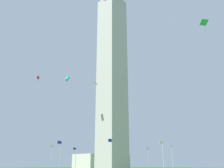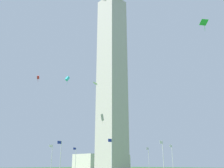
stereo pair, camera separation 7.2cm
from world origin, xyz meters
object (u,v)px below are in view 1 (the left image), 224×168
Objects in this scene: flagpole_n at (60,156)px; flagpole_se at (172,157)px; flagpole_sw at (112,158)px; distant_building at (102,162)px; obelisk_monument at (112,67)px; flagpole_e at (163,156)px; flagpole_ne at (112,155)px; flagpole_w at (75,158)px; flagpole_nw at (51,157)px; kite_red_box at (38,77)px; kite_cyan_box at (67,79)px; flagpole_s at (149,158)px; kite_white_diamond at (95,84)px; kite_green_diamond at (204,23)px.

flagpole_se is at bearing 157.50° from flagpole_n.
distant_building is at bearing -129.13° from flagpole_sw.
obelisk_monument is 8.20× the size of flagpole_e.
flagpole_ne is 29.91m from flagpole_w.
kite_red_box is at bearing 38.59° from flagpole_nw.
flagpole_ne is 26.01m from kite_cyan_box.
flagpole_ne and flagpole_se have the same top height.
flagpole_sw is 12.39m from flagpole_w.
flagpole_s is at bearing 170.68° from kite_cyan_box.
obelisk_monument reaches higher than flagpole_s.
obelisk_monument reaches higher than flagpole_w.
kite_white_diamond is (3.94, 21.88, 14.68)m from flagpole_nw.
distant_building is (-33.13, -40.72, -0.46)m from flagpole_sw.
kite_cyan_box is at bearing 39.78° from distant_building.
flagpole_sw is (-11.45, -27.63, 0.00)m from flagpole_e.
flagpole_e is 29.91m from flagpole_nw.
flagpole_se is at bearing 67.50° from flagpole_s.
kite_white_diamond is 0.62× the size of kite_cyan_box.
kite_cyan_box reaches higher than flagpole_sw.
flagpole_e is at bearing 67.50° from flagpole_sw.
kite_cyan_box reaches higher than flagpole_s.
kite_red_box is (33.19, 8.22, 17.95)m from flagpole_sw.
flagpole_n is 0.26× the size of distant_building.
flagpole_n is at bearing -67.50° from flagpole_ne.
flagpole_s is 1.00× the size of flagpole_nw.
flagpole_s and flagpole_nw have the same top height.
obelisk_monument is 37.33× the size of kite_red_box.
kite_cyan_box is at bearing -34.05° from flagpole_se.
kite_white_diamond is at bearing -92.43° from kite_green_diamond.
flagpole_ne is 1.00× the size of flagpole_w.
flagpole_sw is 22.89m from flagpole_nw.
flagpole_sw is at bearing -67.50° from flagpole_s.
flagpole_n and flagpole_e have the same top height.
flagpole_w is (16.19, -16.19, 0.00)m from flagpole_s.
flagpole_n reaches higher than distant_building.
kite_green_diamond reaches higher than kite_white_diamond.
obelisk_monument is at bearing -135.16° from flagpole_ne.
flagpole_se is 41.05m from kite_green_diamond.
obelisk_monument is at bearing 45.16° from flagpole_sw.
flagpole_n is at bearing -90.43° from kite_green_diamond.
kite_cyan_box is (12.44, -20.88, 20.37)m from flagpole_e.
flagpole_se is 1.00× the size of flagpole_w.
flagpole_sw is 57.61m from kite_green_diamond.
obelisk_monument is at bearing 180.00° from flagpole_n.
kite_red_box is (21.74, -19.42, 17.95)m from flagpole_e.
kite_red_box is 0.63× the size of kite_cyan_box.
distant_building is at bearing -139.35° from flagpole_n.
flagpole_s is at bearing -132.44° from kite_green_diamond.
flagpole_e is 1.00× the size of flagpole_s.
flagpole_ne is 1.00× the size of flagpole_s.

